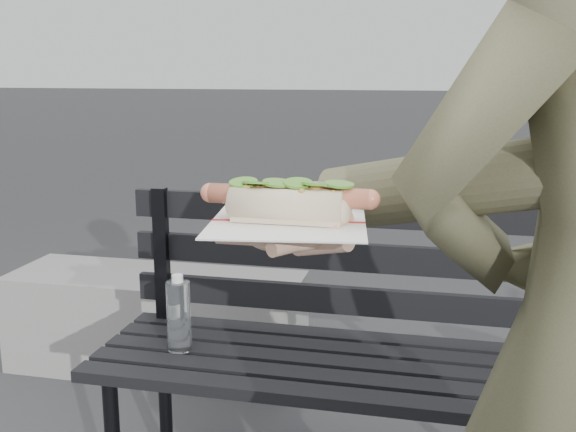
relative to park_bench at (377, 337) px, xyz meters
name	(u,v)px	position (x,y,z in m)	size (l,w,h in m)	color
park_bench	(377,337)	(0.00, 0.00, 0.00)	(1.50, 0.44, 0.88)	black
concrete_block	(157,321)	(-0.97, 0.75, -0.32)	(1.20, 0.40, 0.40)	slate
held_hotdog	(454,187)	(0.16, -0.84, 0.55)	(0.63, 0.31, 0.20)	#4A4931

